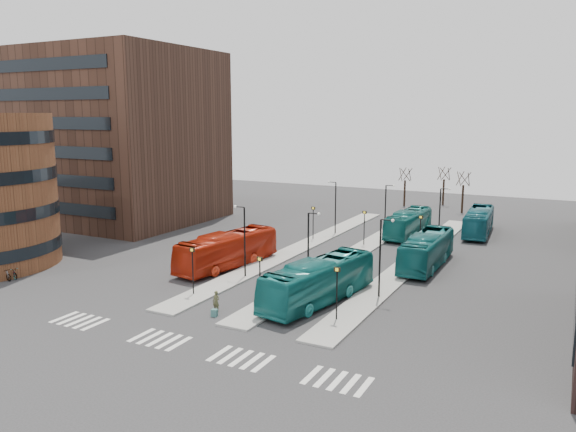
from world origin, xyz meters
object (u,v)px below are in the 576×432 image
at_px(suitcase, 214,313).
at_px(teal_bus_d, 479,222).
at_px(bicycle_far, 12,273).
at_px(red_bus, 227,250).
at_px(commuter_c, 272,285).
at_px(commuter_a, 215,263).
at_px(bicycle_mid, 5,275).
at_px(teal_bus_a, 319,281).
at_px(teal_bus_c, 427,250).
at_px(teal_bus_b, 408,223).
at_px(commuter_b, 267,287).
at_px(traveller, 216,302).

distance_m(suitcase, teal_bus_d, 38.76).
bearing_deg(bicycle_far, suitcase, -76.24).
xyz_separation_m(red_bus, commuter_c, (7.62, -5.22, -0.79)).
bearing_deg(commuter_a, teal_bus_d, -110.67).
bearing_deg(bicycle_mid, red_bus, -44.74).
bearing_deg(bicycle_far, teal_bus_d, -28.36).
distance_m(teal_bus_a, commuter_a, 12.11).
bearing_deg(commuter_a, teal_bus_c, -134.54).
height_order(red_bus, bicycle_far, red_bus).
distance_m(commuter_a, bicycle_mid, 17.67).
xyz_separation_m(teal_bus_b, commuter_a, (-11.13, -22.96, -0.72)).
height_order(red_bus, commuter_b, red_bus).
xyz_separation_m(commuter_b, bicycle_far, (-21.92, -5.61, -0.37)).
distance_m(teal_bus_d, bicycle_far, 49.46).
height_order(teal_bus_b, commuter_a, teal_bus_b).
bearing_deg(suitcase, bicycle_far, 172.10).
bearing_deg(commuter_a, bicycle_far, 47.33).
xyz_separation_m(red_bus, commuter_a, (-0.11, -1.87, -0.85)).
distance_m(red_bus, teal_bus_c, 18.36).
relative_size(teal_bus_d, commuter_c, 6.56).
relative_size(teal_bus_c, commuter_a, 7.28).
bearing_deg(bicycle_far, traveller, -73.86).
relative_size(suitcase, bicycle_mid, 0.30).
bearing_deg(teal_bus_b, bicycle_mid, -125.36).
bearing_deg(teal_bus_a, bicycle_far, -156.06).
distance_m(teal_bus_b, commuter_c, 26.54).
relative_size(red_bus, teal_bus_d, 1.07).
xyz_separation_m(red_bus, teal_bus_d, (18.13, 25.64, -0.10)).
xyz_separation_m(teal_bus_a, bicycle_mid, (-25.88, -7.21, -1.12)).
bearing_deg(teal_bus_b, teal_bus_d, 34.51).
xyz_separation_m(red_bus, teal_bus_a, (11.53, -5.12, 0.02)).
height_order(teal_bus_d, bicycle_far, teal_bus_d).
bearing_deg(red_bus, teal_bus_d, 62.34).
bearing_deg(teal_bus_c, commuter_c, -122.20).
bearing_deg(teal_bus_c, commuter_b, -120.90).
distance_m(red_bus, traveller, 12.03).
xyz_separation_m(suitcase, bicycle_mid, (-20.70, -1.07, 0.26)).
distance_m(commuter_a, commuter_c, 8.43).
height_order(red_bus, traveller, red_bus).
relative_size(teal_bus_d, commuter_a, 7.07).
relative_size(commuter_c, bicycle_mid, 0.96).
relative_size(teal_bus_c, commuter_b, 6.70).
bearing_deg(teal_bus_a, commuter_c, -168.64).
height_order(red_bus, teal_bus_d, red_bus).
height_order(suitcase, teal_bus_d, teal_bus_d).
bearing_deg(commuter_a, red_bus, -80.38).
xyz_separation_m(teal_bus_a, teal_bus_d, (6.60, 30.75, -0.12)).
relative_size(teal_bus_b, commuter_b, 6.38).
distance_m(red_bus, commuter_b, 9.72).
height_order(red_bus, teal_bus_b, red_bus).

